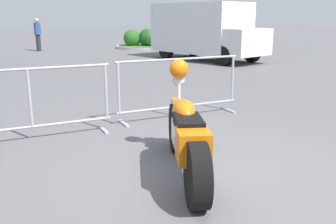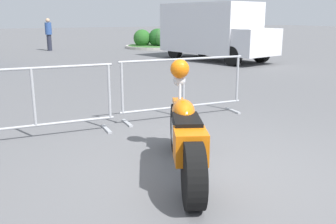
# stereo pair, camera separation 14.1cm
# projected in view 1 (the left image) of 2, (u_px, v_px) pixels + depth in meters

# --- Properties ---
(ground_plane) EXTENTS (120.00, 120.00, 0.00)m
(ground_plane) POSITION_uv_depth(u_px,v_px,m) (213.00, 171.00, 4.40)
(ground_plane) COLOR #5B5B5E
(motorcycle) EXTENTS (1.10, 2.08, 1.25)m
(motorcycle) POSITION_uv_depth(u_px,v_px,m) (186.00, 134.00, 4.22)
(motorcycle) COLOR black
(motorcycle) RESTS_ON ground
(crowd_barrier_near) EXTENTS (2.36, 0.61, 1.07)m
(crowd_barrier_near) POSITION_uv_depth(u_px,v_px,m) (30.00, 103.00, 5.40)
(crowd_barrier_near) COLOR #9EA0A5
(crowd_barrier_near) RESTS_ON ground
(crowd_barrier_far) EXTENTS (2.36, 0.61, 1.07)m
(crowd_barrier_far) POSITION_uv_depth(u_px,v_px,m) (180.00, 87.00, 6.64)
(crowd_barrier_far) COLOR #9EA0A5
(crowd_barrier_far) RESTS_ON ground
(delivery_van) EXTENTS (2.84, 5.27, 2.31)m
(delivery_van) POSITION_uv_depth(u_px,v_px,m) (204.00, 30.00, 15.48)
(delivery_van) COLOR silver
(delivery_van) RESTS_ON ground
(pedestrian) EXTENTS (0.44, 0.44, 1.69)m
(pedestrian) POSITION_uv_depth(u_px,v_px,m) (38.00, 33.00, 19.57)
(pedestrian) COLOR #262838
(pedestrian) RESTS_ON ground
(planter_island) EXTENTS (3.72, 3.72, 1.18)m
(planter_island) POSITION_uv_depth(u_px,v_px,m) (147.00, 41.00, 21.54)
(planter_island) COLOR #ADA89E
(planter_island) RESTS_ON ground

